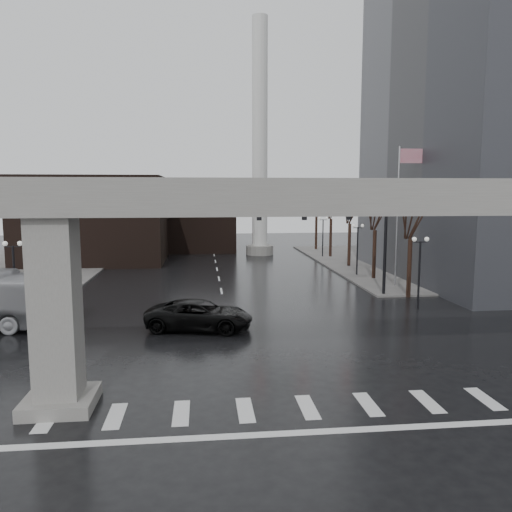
% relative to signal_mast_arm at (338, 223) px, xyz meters
% --- Properties ---
extents(ground, '(160.00, 160.00, 0.00)m').
position_rel_signal_mast_arm_xyz_m(ground, '(-8.99, -18.80, -5.83)').
color(ground, black).
rests_on(ground, ground).
extents(sidewalk_ne, '(28.00, 36.00, 0.15)m').
position_rel_signal_mast_arm_xyz_m(sidewalk_ne, '(17.01, 17.20, -5.75)').
color(sidewalk_ne, slate).
rests_on(sidewalk_ne, ground).
extents(elevated_guideway, '(48.00, 2.60, 8.70)m').
position_rel_signal_mast_arm_xyz_m(elevated_guideway, '(-7.73, -18.80, 1.05)').
color(elevated_guideway, gray).
rests_on(elevated_guideway, ground).
extents(building_far_left, '(16.00, 14.00, 10.00)m').
position_rel_signal_mast_arm_xyz_m(building_far_left, '(-22.99, 23.20, -0.83)').
color(building_far_left, black).
rests_on(building_far_left, ground).
extents(building_far_mid, '(10.00, 10.00, 8.00)m').
position_rel_signal_mast_arm_xyz_m(building_far_mid, '(-10.99, 33.20, -1.83)').
color(building_far_mid, black).
rests_on(building_far_mid, ground).
extents(smokestack, '(3.60, 3.60, 30.00)m').
position_rel_signal_mast_arm_xyz_m(smokestack, '(-2.99, 27.20, 7.52)').
color(smokestack, silver).
rests_on(smokestack, ground).
extents(signal_mast_arm, '(12.12, 0.43, 8.00)m').
position_rel_signal_mast_arm_xyz_m(signal_mast_arm, '(0.00, 0.00, 0.00)').
color(signal_mast_arm, black).
rests_on(signal_mast_arm, ground).
extents(flagpole_assembly, '(2.06, 0.12, 12.00)m').
position_rel_signal_mast_arm_xyz_m(flagpole_assembly, '(6.30, 3.20, 1.70)').
color(flagpole_assembly, silver).
rests_on(flagpole_assembly, ground).
extents(lamp_right_0, '(1.22, 0.32, 5.11)m').
position_rel_signal_mast_arm_xyz_m(lamp_right_0, '(4.51, -4.80, -2.36)').
color(lamp_right_0, black).
rests_on(lamp_right_0, ground).
extents(lamp_right_1, '(1.22, 0.32, 5.11)m').
position_rel_signal_mast_arm_xyz_m(lamp_right_1, '(4.51, 9.20, -2.36)').
color(lamp_right_1, black).
rests_on(lamp_right_1, ground).
extents(lamp_right_2, '(1.22, 0.32, 5.11)m').
position_rel_signal_mast_arm_xyz_m(lamp_right_2, '(4.51, 23.20, -2.36)').
color(lamp_right_2, black).
rests_on(lamp_right_2, ground).
extents(lamp_left_0, '(1.22, 0.32, 5.11)m').
position_rel_signal_mast_arm_xyz_m(lamp_left_0, '(-22.49, -4.80, -2.36)').
color(lamp_left_0, black).
rests_on(lamp_left_0, ground).
extents(lamp_left_1, '(1.22, 0.32, 5.11)m').
position_rel_signal_mast_arm_xyz_m(lamp_left_1, '(-22.49, 9.20, -2.36)').
color(lamp_left_1, black).
rests_on(lamp_left_1, ground).
extents(lamp_left_2, '(1.22, 0.32, 5.11)m').
position_rel_signal_mast_arm_xyz_m(lamp_left_2, '(-22.49, 23.20, -2.36)').
color(lamp_left_2, black).
rests_on(lamp_left_2, ground).
extents(tree_right_0, '(1.09, 1.58, 7.50)m').
position_rel_signal_mast_arm_xyz_m(tree_right_0, '(5.54, -0.78, -3.04)').
color(tree_right_0, black).
rests_on(tree_right_0, ground).
extents(tree_right_1, '(1.09, 1.61, 7.67)m').
position_rel_signal_mast_arm_xyz_m(tree_right_1, '(5.54, 7.22, -2.98)').
color(tree_right_1, black).
rests_on(tree_right_1, ground).
extents(tree_right_2, '(1.10, 1.63, 7.85)m').
position_rel_signal_mast_arm_xyz_m(tree_right_2, '(5.54, 15.22, -2.91)').
color(tree_right_2, black).
rests_on(tree_right_2, ground).
extents(tree_right_3, '(1.11, 1.66, 8.02)m').
position_rel_signal_mast_arm_xyz_m(tree_right_3, '(5.54, 23.22, -2.85)').
color(tree_right_3, black).
rests_on(tree_right_3, ground).
extents(tree_right_4, '(1.12, 1.69, 8.19)m').
position_rel_signal_mast_arm_xyz_m(tree_right_4, '(5.54, 31.22, -2.79)').
color(tree_right_4, black).
rests_on(tree_right_4, ground).
extents(pickup_truck, '(6.79, 4.10, 1.76)m').
position_rel_signal_mast_arm_xyz_m(pickup_truck, '(-10.76, -8.36, -4.95)').
color(pickup_truck, black).
rests_on(pickup_truck, ground).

